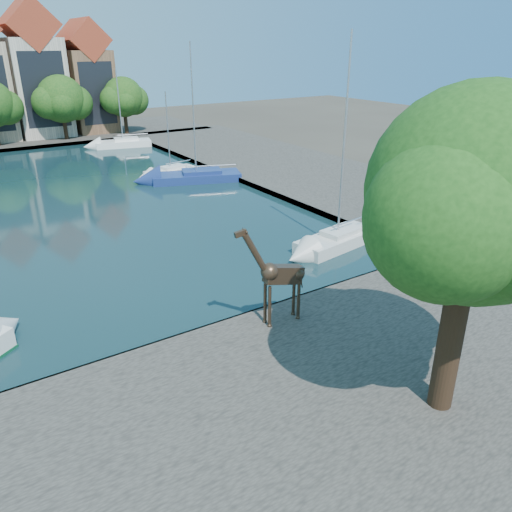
{
  "coord_description": "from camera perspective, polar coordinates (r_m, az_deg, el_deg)",
  "views": [
    {
      "loc": [
        -5.34,
        -17.03,
        11.93
      ],
      "look_at": [
        6.06,
        0.27,
        3.04
      ],
      "focal_mm": 35.0,
      "sensor_mm": 36.0,
      "label": 1
    }
  ],
  "objects": [
    {
      "name": "sailboat_right_d",
      "position": [
        64.87,
        -14.94,
        12.47
      ],
      "size": [
        6.89,
        3.73,
        9.11
      ],
      "color": "white",
      "rests_on": "water_basin"
    },
    {
      "name": "far_tree_east",
      "position": [
        69.6,
        -21.28,
        16.22
      ],
      "size": [
        7.54,
        5.8,
        7.84
      ],
      "color": "#332114",
      "rests_on": "far_quay"
    },
    {
      "name": "sailboat_right_b",
      "position": [
        47.08,
        -6.83,
        9.18
      ],
      "size": [
        8.5,
        5.39,
        11.97
      ],
      "color": "navy",
      "rests_on": "water_basin"
    },
    {
      "name": "water_basin",
      "position": [
        43.06,
        -24.98,
        4.99
      ],
      "size": [
        38.0,
        50.0,
        0.08
      ],
      "primitive_type": "cube",
      "color": "black",
      "rests_on": "ground"
    },
    {
      "name": "plane_tree",
      "position": [
        15.83,
        23.99,
        5.58
      ],
      "size": [
        8.32,
        6.4,
        10.62
      ],
      "color": "#332114",
      "rests_on": "near_quay"
    },
    {
      "name": "giraffe_statue",
      "position": [
        21.34,
        2.57,
        -2.17
      ],
      "size": [
        3.26,
        0.68,
        4.65
      ],
      "color": "#3E2C1F",
      "rests_on": "near_quay"
    },
    {
      "name": "far_tree_far_east",
      "position": [
        71.81,
        -14.84,
        17.03
      ],
      "size": [
        6.76,
        5.2,
        7.36
      ],
      "color": "#332114",
      "rests_on": "far_quay"
    },
    {
      "name": "townhouse_east_end",
      "position": [
        75.96,
        -18.77,
        18.45
      ],
      "size": [
        5.44,
        9.18,
        14.43
      ],
      "color": "brown",
      "rests_on": "far_quay"
    },
    {
      "name": "sailboat_right_a",
      "position": [
        31.7,
        9.31,
        2.15
      ],
      "size": [
        6.25,
        2.98,
        12.52
      ],
      "color": "silver",
      "rests_on": "water_basin"
    },
    {
      "name": "ground",
      "position": [
        21.47,
        -13.48,
        -11.27
      ],
      "size": [
        160.0,
        160.0,
        0.0
      ],
      "primitive_type": "plane",
      "color": "#38332B",
      "rests_on": "ground"
    },
    {
      "name": "sailboat_right_c",
      "position": [
        49.51,
        -9.74,
        9.62
      ],
      "size": [
        5.26,
        2.5,
        7.77
      ],
      "color": "silver",
      "rests_on": "water_basin"
    },
    {
      "name": "near_quay",
      "position": [
        16.3,
        -4.04,
        -22.63
      ],
      "size": [
        50.0,
        14.0,
        0.5
      ],
      "primitive_type": "cube",
      "color": "#4B4841",
      "rests_on": "ground"
    },
    {
      "name": "right_quay",
      "position": [
        52.35,
        3.07,
        10.3
      ],
      "size": [
        14.0,
        52.0,
        0.5
      ],
      "primitive_type": "cube",
      "color": "#4B4841",
      "rests_on": "ground"
    },
    {
      "name": "townhouse_east_mid",
      "position": [
        74.42,
        -23.91,
        18.44
      ],
      "size": [
        6.43,
        9.18,
        16.65
      ],
      "color": "beige",
      "rests_on": "far_quay"
    }
  ]
}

